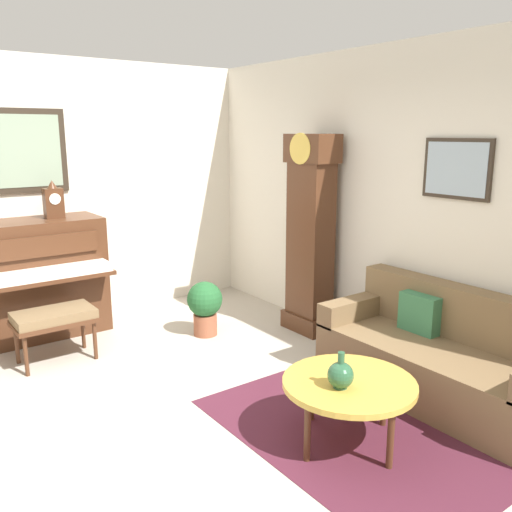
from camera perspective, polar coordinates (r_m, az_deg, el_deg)
ground_plane at (r=4.18m, az=-10.46°, el=-17.19°), size 6.40×6.00×0.10m
wall_left at (r=6.11m, az=-21.95°, el=6.17°), size 0.13×4.90×2.80m
wall_back at (r=5.15m, az=13.67°, el=5.55°), size 5.30×0.13×2.80m
area_rug at (r=4.03m, az=10.87°, el=-17.54°), size 2.10×1.50×0.01m
piano at (r=5.84m, az=-22.82°, el=-2.27°), size 0.87×1.44×1.19m
piano_bench at (r=5.18m, az=-20.57°, el=-6.22°), size 0.42×0.70×0.48m
grandfather_clock at (r=5.51m, az=5.76°, el=1.71°), size 0.52×0.34×2.03m
couch at (r=4.53m, az=19.06°, el=-10.15°), size 1.90×0.80×0.84m
coffee_table at (r=3.69m, az=9.82°, el=-13.31°), size 0.88×0.88×0.45m
mantel_clock at (r=5.77m, az=-20.64°, el=5.45°), size 0.13×0.18×0.38m
green_jug at (r=3.54m, az=8.94°, el=-12.31°), size 0.17×0.17×0.24m
potted_plant at (r=5.53m, az=-5.43°, el=-5.14°), size 0.36×0.36×0.56m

